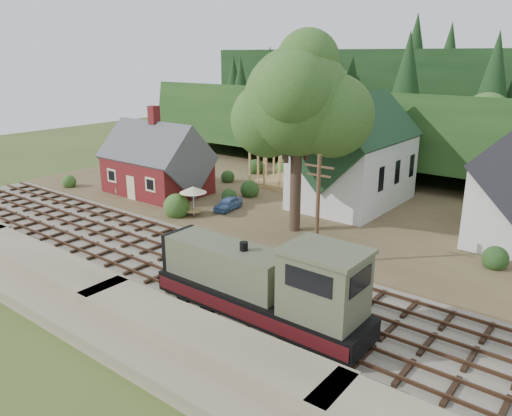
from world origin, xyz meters
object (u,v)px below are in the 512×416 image
Objects in this scene: car_green at (114,185)px; patio_set at (193,191)px; car_blue at (228,204)px; locomotive at (266,286)px.

car_green is 12.94m from patio_set.
car_blue is at bearing -68.32° from car_green.
car_blue is 14.28m from car_green.
locomotive is 3.67× the size of car_blue.
patio_set is at bearing -120.21° from car_blue.
locomotive reaches higher than patio_set.
car_blue is at bearing 67.87° from patio_set.
car_green is at bearing 158.31° from locomotive.
locomotive reaches higher than car_green.
car_green is at bearing 175.95° from patio_set.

